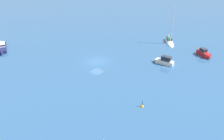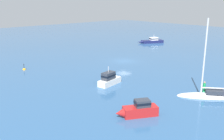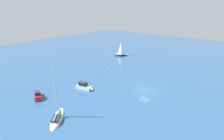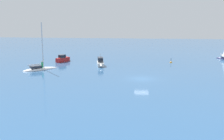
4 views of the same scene
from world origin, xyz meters
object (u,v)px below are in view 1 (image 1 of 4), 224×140
at_px(sloop, 170,42).
at_px(launch, 204,53).
at_px(cabin_cruiser, 2,47).
at_px(motor_cruiser, 164,61).
at_px(channel_buoy, 142,107).

distance_m(sloop, launch, 10.41).
height_order(sloop, cabin_cruiser, sloop).
bearing_deg(motor_cruiser, launch, -127.79).
bearing_deg(channel_buoy, launch, -177.90).
bearing_deg(sloop, channel_buoy, -18.09).
bearing_deg(motor_cruiser, cabin_cruiser, 18.79).
relative_size(sloop, channel_buoy, 7.55).
bearing_deg(launch, sloop, -163.79).
xyz_separation_m(cabin_cruiser, channel_buoy, (-3.69, 38.78, -0.55)).
distance_m(launch, motor_cruiser, 10.57).
distance_m(sloop, cabin_cruiser, 41.61).
xyz_separation_m(launch, channel_buoy, (25.20, 0.92, -0.67)).
bearing_deg(launch, channel_buoy, -59.64).
height_order(launch, cabin_cruiser, cabin_cruiser).
relative_size(launch, channel_buoy, 3.31).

